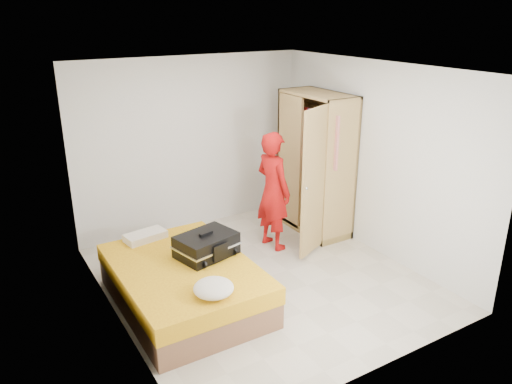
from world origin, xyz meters
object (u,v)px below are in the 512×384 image
wardrobe (315,168)px  person (273,191)px  suitcase (207,245)px  bed (184,284)px  round_cushion (214,288)px

wardrobe → person: wardrobe is taller
person → suitcase: (-1.35, -0.67, -0.21)m
bed → round_cushion: bearing=-89.2°
wardrobe → suitcase: bearing=-160.0°
bed → round_cushion: round_cushion is taller
bed → wardrobe: bearing=19.0°
round_cushion → wardrobe: bearing=32.8°
bed → wardrobe: size_ratio=0.96×
bed → person: bearing=23.7°
person → bed: bearing=105.8°
bed → suitcase: bearing=11.9°
suitcase → person: bearing=12.8°
bed → person: (1.68, 0.74, 0.59)m
round_cushion → person: bearing=41.6°
wardrobe → person: size_ratio=1.25×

